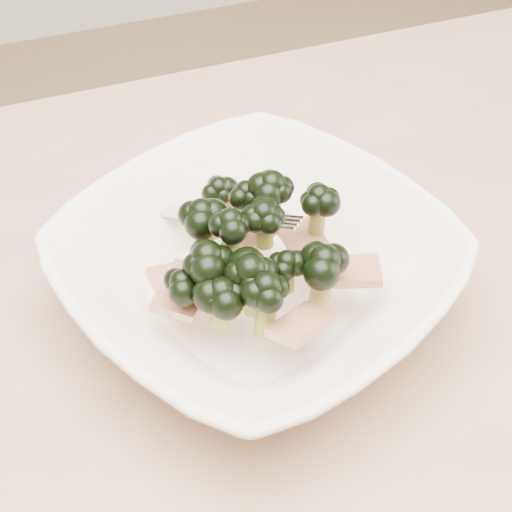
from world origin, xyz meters
The scene contains 2 objects.
dining_table centered at (0.00, 0.00, 0.65)m, with size 1.20×0.80×0.75m.
broccoli_dish centered at (0.10, 0.04, 0.79)m, with size 0.37×0.37×0.12m.
Camera 1 is at (-0.03, -0.31, 1.19)m, focal length 50.00 mm.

